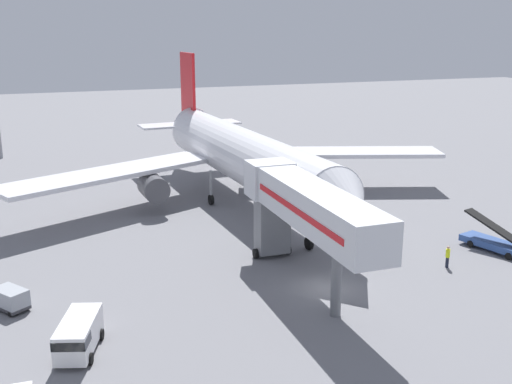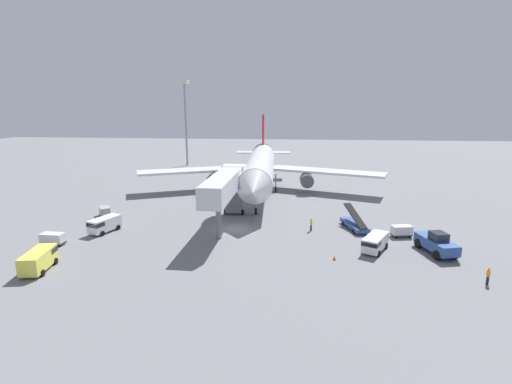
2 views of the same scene
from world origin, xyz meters
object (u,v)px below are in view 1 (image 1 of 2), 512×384
Objects in this scene: airplane_at_gate at (240,155)px; service_van_near_left at (78,335)px; belt_loader_truck at (496,243)px; ground_crew_worker_foreground at (448,256)px; baggage_cart_mid_center at (10,298)px; jet_bridge at (303,206)px.

service_van_near_left is at bearing -125.80° from airplane_at_gate.
belt_loader_truck is 34.55m from service_van_near_left.
airplane_at_gate is 28.35× the size of ground_crew_worker_foreground.
service_van_near_left is 28.29m from ground_crew_worker_foreground.
airplane_at_gate is at bearing 125.73° from belt_loader_truck.
airplane_at_gate is at bearing 54.20° from service_van_near_left.
baggage_cart_mid_center is at bearing -140.19° from airplane_at_gate.
ground_crew_worker_foreground is (28.08, 3.44, -0.23)m from service_van_near_left.
ground_crew_worker_foreground is at bearing -165.66° from belt_loader_truck.
jet_bridge is at bearing -97.40° from airplane_at_gate.
jet_bridge is 20.66m from baggage_cart_mid_center.
baggage_cart_mid_center is at bearing 116.96° from service_van_near_left.
jet_bridge is at bearing -7.86° from baggage_cart_mid_center.
jet_bridge is 3.76× the size of service_van_near_left.
airplane_at_gate is 26.53m from belt_loader_truck.
belt_loader_truck reaches higher than service_van_near_left.
belt_loader_truck is 6.30m from ground_crew_worker_foreground.
belt_loader_truck reaches higher than baggage_cart_mid_center.
belt_loader_truck is 2.28× the size of baggage_cart_mid_center.
baggage_cart_mid_center is (-19.84, 2.74, -5.07)m from jet_bridge.
ground_crew_worker_foreground reaches higher than baggage_cart_mid_center.
belt_loader_truck is (18.07, 0.40, -5.15)m from jet_bridge.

